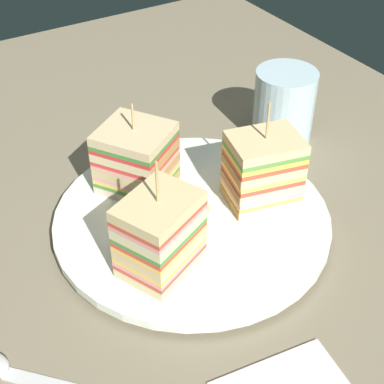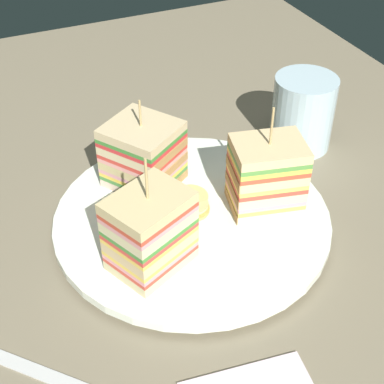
{
  "view_description": "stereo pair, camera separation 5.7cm",
  "coord_description": "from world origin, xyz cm",
  "px_view_note": "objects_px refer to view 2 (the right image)",
  "views": [
    {
      "loc": [
        -37.4,
        22.91,
        40.45
      ],
      "look_at": [
        0.0,
        0.0,
        4.7
      ],
      "focal_mm": 53.15,
      "sensor_mm": 36.0,
      "label": 1
    },
    {
      "loc": [
        -40.03,
        17.91,
        40.45
      ],
      "look_at": [
        0.0,
        0.0,
        4.7
      ],
      "focal_mm": 53.15,
      "sensor_mm": 36.0,
      "label": 2
    }
  ],
  "objects_px": {
    "sandwich_wedge_1": "(143,155)",
    "sandwich_wedge_2": "(150,231)",
    "chip_pile": "(192,203)",
    "drinking_glass": "(302,117)",
    "plate": "(192,219)",
    "sandwich_wedge_0": "(266,176)"
  },
  "relations": [
    {
      "from": "plate",
      "to": "sandwich_wedge_1",
      "type": "relative_size",
      "value": 2.8
    },
    {
      "from": "sandwich_wedge_0",
      "to": "sandwich_wedge_2",
      "type": "distance_m",
      "value": 0.14
    },
    {
      "from": "sandwich_wedge_1",
      "to": "drinking_glass",
      "type": "height_order",
      "value": "sandwich_wedge_1"
    },
    {
      "from": "sandwich_wedge_0",
      "to": "chip_pile",
      "type": "height_order",
      "value": "sandwich_wedge_0"
    },
    {
      "from": "sandwich_wedge_0",
      "to": "drinking_glass",
      "type": "bearing_deg",
      "value": -124.17
    },
    {
      "from": "sandwich_wedge_2",
      "to": "chip_pile",
      "type": "height_order",
      "value": "sandwich_wedge_2"
    },
    {
      "from": "sandwich_wedge_2",
      "to": "plate",
      "type": "bearing_deg",
      "value": 12.39
    },
    {
      "from": "sandwich_wedge_1",
      "to": "chip_pile",
      "type": "distance_m",
      "value": 0.08
    },
    {
      "from": "sandwich_wedge_2",
      "to": "drinking_glass",
      "type": "relative_size",
      "value": 1.32
    },
    {
      "from": "sandwich_wedge_1",
      "to": "drinking_glass",
      "type": "distance_m",
      "value": 0.21
    },
    {
      "from": "chip_pile",
      "to": "drinking_glass",
      "type": "distance_m",
      "value": 0.2
    },
    {
      "from": "sandwich_wedge_2",
      "to": "chip_pile",
      "type": "xyz_separation_m",
      "value": [
        0.06,
        -0.07,
        -0.03
      ]
    },
    {
      "from": "sandwich_wedge_2",
      "to": "drinking_glass",
      "type": "bearing_deg",
      "value": 3.8
    },
    {
      "from": "sandwich_wedge_2",
      "to": "chip_pile",
      "type": "relative_size",
      "value": 1.9
    },
    {
      "from": "sandwich_wedge_1",
      "to": "chip_pile",
      "type": "xyz_separation_m",
      "value": [
        -0.06,
        -0.03,
        -0.03
      ]
    },
    {
      "from": "chip_pile",
      "to": "sandwich_wedge_1",
      "type": "bearing_deg",
      "value": 24.6
    },
    {
      "from": "sandwich_wedge_1",
      "to": "sandwich_wedge_2",
      "type": "relative_size",
      "value": 0.85
    },
    {
      "from": "sandwich_wedge_0",
      "to": "sandwich_wedge_2",
      "type": "xyz_separation_m",
      "value": [
        -0.03,
        0.14,
        0.0
      ]
    },
    {
      "from": "chip_pile",
      "to": "sandwich_wedge_2",
      "type": "bearing_deg",
      "value": 129.84
    },
    {
      "from": "sandwich_wedge_2",
      "to": "chip_pile",
      "type": "bearing_deg",
      "value": 15.54
    },
    {
      "from": "drinking_glass",
      "to": "chip_pile",
      "type": "bearing_deg",
      "value": 112.98
    },
    {
      "from": "plate",
      "to": "sandwich_wedge_1",
      "type": "distance_m",
      "value": 0.09
    }
  ]
}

